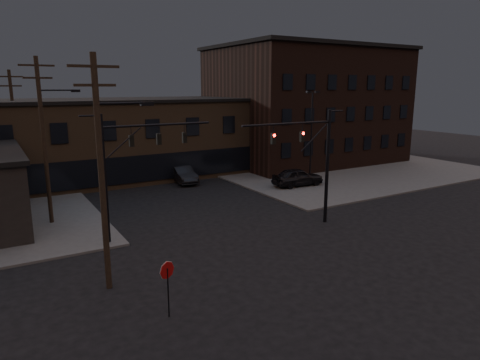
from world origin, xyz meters
name	(u,v)px	position (x,y,z in m)	size (l,w,h in m)	color
ground	(291,262)	(0.00, 0.00, 0.00)	(140.00, 140.00, 0.00)	black
sidewalk_ne	(324,164)	(22.00, 22.00, 0.07)	(30.00, 30.00, 0.15)	#474744
building_row	(134,139)	(0.00, 28.00, 4.00)	(40.00, 12.00, 8.00)	brown
building_right	(305,107)	(22.00, 26.00, 7.00)	(22.00, 16.00, 14.00)	black
traffic_signal_near	(315,156)	(5.36, 4.50, 4.93)	(7.12, 0.24, 8.00)	black
traffic_signal_far	(125,162)	(-6.72, 8.00, 5.01)	(7.12, 0.24, 8.00)	black
stop_sign	(167,276)	(-8.00, -1.99, 1.84)	(0.72, 0.33, 2.48)	black
utility_pole_near	(102,169)	(-9.43, 2.00, 5.87)	(3.70, 0.28, 11.00)	black
utility_pole_mid	(45,138)	(-10.44, 14.00, 6.13)	(3.70, 0.28, 11.50)	black
utility_pole_far	(15,129)	(-11.50, 26.00, 5.78)	(2.20, 0.28, 11.00)	black
lot_light_a	(311,130)	(13.00, 14.00, 5.51)	(1.50, 0.28, 9.14)	black
lot_light_b	(324,123)	(19.00, 19.00, 5.51)	(1.50, 0.28, 9.14)	black
parked_car_lot_a	(298,177)	(11.58, 14.13, 1.01)	(2.04, 5.06, 1.72)	black
parked_car_lot_b	(276,161)	(15.63, 23.32, 0.84)	(1.92, 4.73, 1.37)	#B4B4B6
car_crossing	(183,174)	(2.89, 21.77, 0.84)	(1.78, 5.12, 1.69)	black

